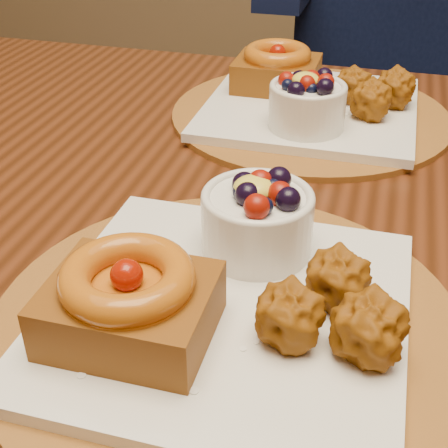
{
  "coord_description": "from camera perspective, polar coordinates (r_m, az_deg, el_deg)",
  "views": [
    {
      "loc": [
        0.07,
        -0.51,
        1.09
      ],
      "look_at": [
        -0.05,
        -0.1,
        0.82
      ],
      "focal_mm": 50.0,
      "sensor_mm": 36.0,
      "label": 1
    }
  ],
  "objects": [
    {
      "name": "dining_table",
      "position": [
        0.73,
        4.76,
        -2.49
      ],
      "size": [
        1.6,
        0.9,
        0.76
      ],
      "color": "#351809",
      "rests_on": "ground"
    },
    {
      "name": "place_setting_far",
      "position": [
        0.87,
        7.7,
        11.2
      ],
      "size": [
        0.38,
        0.38,
        0.09
      ],
      "color": "brown",
      "rests_on": "dining_table"
    },
    {
      "name": "place_setting_near",
      "position": [
        0.5,
        0.01,
        -6.13
      ],
      "size": [
        0.38,
        0.38,
        0.09
      ],
      "color": "brown",
      "rests_on": "dining_table"
    },
    {
      "name": "chair_far",
      "position": [
        1.4,
        13.19,
        7.32
      ],
      "size": [
        0.58,
        0.58,
        0.93
      ],
      "rotation": [
        0.0,
        0.0,
        -0.36
      ],
      "color": "black",
      "rests_on": "ground"
    }
  ]
}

